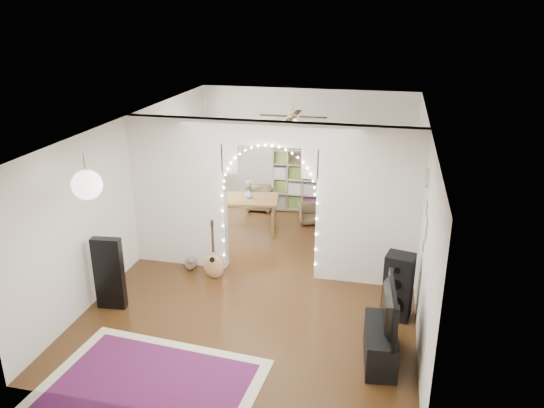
% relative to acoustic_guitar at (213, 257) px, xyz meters
% --- Properties ---
extents(floor, '(7.50, 7.50, 0.00)m').
position_rel_acoustic_guitar_xyz_m(floor, '(0.89, 0.49, -0.40)').
color(floor, black).
rests_on(floor, ground).
extents(ceiling, '(5.00, 7.50, 0.02)m').
position_rel_acoustic_guitar_xyz_m(ceiling, '(0.89, 0.49, 2.30)').
color(ceiling, white).
rests_on(ceiling, wall_back).
extents(wall_back, '(5.00, 0.02, 2.70)m').
position_rel_acoustic_guitar_xyz_m(wall_back, '(0.89, 4.24, 0.95)').
color(wall_back, silver).
rests_on(wall_back, floor).
extents(wall_front, '(5.00, 0.02, 2.70)m').
position_rel_acoustic_guitar_xyz_m(wall_front, '(0.89, -3.26, 0.95)').
color(wall_front, silver).
rests_on(wall_front, floor).
extents(wall_left, '(0.02, 7.50, 2.70)m').
position_rel_acoustic_guitar_xyz_m(wall_left, '(-1.61, 0.49, 0.95)').
color(wall_left, silver).
rests_on(wall_left, floor).
extents(wall_right, '(0.02, 7.50, 2.70)m').
position_rel_acoustic_guitar_xyz_m(wall_right, '(3.39, 0.49, 0.95)').
color(wall_right, silver).
rests_on(wall_right, floor).
extents(divider_wall, '(5.00, 0.20, 2.70)m').
position_rel_acoustic_guitar_xyz_m(divider_wall, '(0.89, 0.49, 1.02)').
color(divider_wall, silver).
rests_on(divider_wall, floor).
extents(fairy_lights, '(1.64, 0.04, 1.60)m').
position_rel_acoustic_guitar_xyz_m(fairy_lights, '(0.89, 0.36, 1.15)').
color(fairy_lights, '#FFEABF').
rests_on(fairy_lights, divider_wall).
extents(window, '(0.04, 1.20, 1.40)m').
position_rel_acoustic_guitar_xyz_m(window, '(-1.58, 2.29, 1.10)').
color(window, white).
rests_on(window, wall_left).
extents(wall_clock, '(0.03, 0.31, 0.31)m').
position_rel_acoustic_guitar_xyz_m(wall_clock, '(3.37, -0.11, 1.70)').
color(wall_clock, white).
rests_on(wall_clock, wall_right).
extents(picture_frames, '(0.02, 0.50, 0.70)m').
position_rel_acoustic_guitar_xyz_m(picture_frames, '(3.37, -0.51, 1.10)').
color(picture_frames, white).
rests_on(picture_frames, wall_right).
extents(paper_lantern, '(0.40, 0.40, 0.40)m').
position_rel_acoustic_guitar_xyz_m(paper_lantern, '(-1.01, -1.91, 1.85)').
color(paper_lantern, white).
rests_on(paper_lantern, ceiling).
extents(ceiling_fan, '(1.10, 1.10, 0.30)m').
position_rel_acoustic_guitar_xyz_m(ceiling_fan, '(0.89, 2.49, 2.00)').
color(ceiling_fan, '#B2853B').
rests_on(ceiling_fan, ceiling).
extents(area_rug, '(2.80, 2.18, 0.02)m').
position_rel_acoustic_guitar_xyz_m(area_rug, '(0.13, -2.91, -0.39)').
color(area_rug, maroon).
rests_on(area_rug, floor).
extents(guitar_case, '(0.46, 0.20, 1.17)m').
position_rel_acoustic_guitar_xyz_m(guitar_case, '(-1.25, -1.26, 0.19)').
color(guitar_case, black).
rests_on(guitar_case, floor).
extents(acoustic_guitar, '(0.39, 0.26, 0.92)m').
position_rel_acoustic_guitar_xyz_m(acoustic_guitar, '(0.00, 0.00, 0.00)').
color(acoustic_guitar, '#B17B46').
rests_on(acoustic_guitar, floor).
extents(tabby_cat, '(0.32, 0.47, 0.32)m').
position_rel_acoustic_guitar_xyz_m(tabby_cat, '(-0.51, 0.23, -0.27)').
color(tabby_cat, brown).
rests_on(tabby_cat, floor).
extents(floor_speaker, '(0.47, 0.43, 1.03)m').
position_rel_acoustic_guitar_xyz_m(floor_speaker, '(3.09, -0.53, 0.11)').
color(floor_speaker, black).
rests_on(floor_speaker, floor).
extents(media_console, '(0.48, 1.03, 0.50)m').
position_rel_acoustic_guitar_xyz_m(media_console, '(2.89, -1.69, -0.15)').
color(media_console, black).
rests_on(media_console, floor).
extents(tv, '(0.23, 1.08, 0.62)m').
position_rel_acoustic_guitar_xyz_m(tv, '(2.89, -1.69, 0.41)').
color(tv, black).
rests_on(tv, media_console).
extents(bookcase, '(1.45, 0.60, 1.45)m').
position_rel_acoustic_guitar_xyz_m(bookcase, '(0.93, 3.70, 0.33)').
color(bookcase, tan).
rests_on(bookcase, floor).
extents(dining_table, '(1.32, 0.99, 0.76)m').
position_rel_acoustic_guitar_xyz_m(dining_table, '(0.06, 2.08, 0.28)').
color(dining_table, brown).
rests_on(dining_table, floor).
extents(flower_vase, '(0.21, 0.21, 0.19)m').
position_rel_acoustic_guitar_xyz_m(flower_vase, '(0.06, 2.08, 0.45)').
color(flower_vase, white).
rests_on(flower_vase, dining_table).
extents(dining_chair_left, '(0.63, 0.65, 0.55)m').
position_rel_acoustic_guitar_xyz_m(dining_chair_left, '(-0.04, 3.42, -0.13)').
color(dining_chair_left, brown).
rests_on(dining_chair_left, floor).
extents(dining_chair_right, '(0.60, 0.61, 0.45)m').
position_rel_acoustic_guitar_xyz_m(dining_chair_right, '(1.24, 2.86, -0.18)').
color(dining_chair_right, brown).
rests_on(dining_chair_right, floor).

